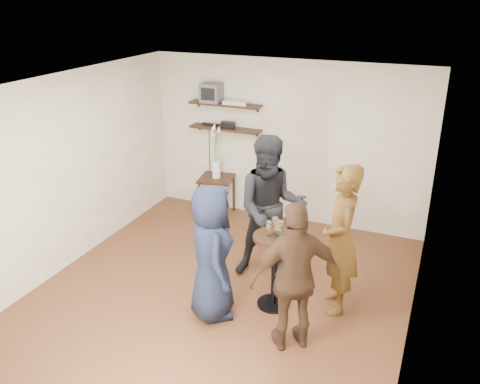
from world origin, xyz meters
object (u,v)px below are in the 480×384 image
object	(u,v)px
person_dark	(271,208)
drinks_table	(274,261)
crt_monitor	(212,93)
person_brown	(295,278)
radio	(228,125)
dvd_deck	(237,102)
person_plaid	(341,240)
side_table	(217,183)
person_navy	(211,253)

from	to	relation	value
person_dark	drinks_table	bearing A→B (deg)	-90.00
crt_monitor	person_brown	distance (m)	3.95
radio	drinks_table	distance (m)	3.00
dvd_deck	person_plaid	xyz separation A→B (m)	(2.19, -2.09, -0.99)
dvd_deck	drinks_table	size ratio (longest dim) A/B	0.43
crt_monitor	drinks_table	size ratio (longest dim) A/B	0.34
dvd_deck	person_plaid	size ratio (longest dim) A/B	0.22
crt_monitor	person_brown	world-z (taller)	crt_monitor
drinks_table	person_plaid	xyz separation A→B (m)	(0.70, 0.25, 0.30)
side_table	person_navy	bearing A→B (deg)	-65.70
person_dark	person_navy	world-z (taller)	person_dark
drinks_table	side_table	bearing A→B (deg)	129.42
side_table	person_plaid	world-z (taller)	person_plaid
side_table	person_dark	bearing A→B (deg)	-44.95
dvd_deck	person_navy	xyz separation A→B (m)	(0.88, -2.78, -1.09)
drinks_table	person_plaid	bearing A→B (deg)	19.64
radio	person_navy	world-z (taller)	person_navy
radio	dvd_deck	bearing A→B (deg)	0.00
radio	person_navy	distance (m)	3.05
person_dark	person_plaid	bearing A→B (deg)	-46.88
person_navy	person_brown	world-z (taller)	person_brown
crt_monitor	person_brown	bearing A→B (deg)	-51.45
side_table	crt_monitor	bearing A→B (deg)	128.13
dvd_deck	radio	size ratio (longest dim) A/B	1.82
crt_monitor	person_brown	size ratio (longest dim) A/B	0.19
drinks_table	person_navy	distance (m)	0.78
dvd_deck	person_brown	world-z (taller)	dvd_deck
person_dark	person_brown	world-z (taller)	person_dark
side_table	person_brown	distance (m)	3.56
dvd_deck	person_dark	xyz separation A→B (m)	(1.19, -1.66, -0.94)
drinks_table	dvd_deck	bearing A→B (deg)	122.36
drinks_table	person_dark	xyz separation A→B (m)	(-0.30, 0.69, 0.35)
crt_monitor	side_table	size ratio (longest dim) A/B	0.49
dvd_deck	person_dark	distance (m)	2.24
side_table	person_brown	size ratio (longest dim) A/B	0.39
side_table	drinks_table	size ratio (longest dim) A/B	0.69
radio	side_table	world-z (taller)	radio
dvd_deck	person_dark	world-z (taller)	dvd_deck
crt_monitor	person_plaid	world-z (taller)	crt_monitor
drinks_table	person_plaid	size ratio (longest dim) A/B	0.52
side_table	person_plaid	bearing A→B (deg)	-37.63
dvd_deck	person_plaid	bearing A→B (deg)	-43.70
person_brown	radio	bearing A→B (deg)	-90.32
radio	person_plaid	world-z (taller)	person_plaid
crt_monitor	radio	world-z (taller)	crt_monitor
person_plaid	person_brown	size ratio (longest dim) A/B	1.09
side_table	person_dark	distance (m)	2.14
person_dark	crt_monitor	bearing A→B (deg)	110.98
radio	person_plaid	distance (m)	3.20
person_dark	person_navy	size ratio (longest dim) A/B	1.18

